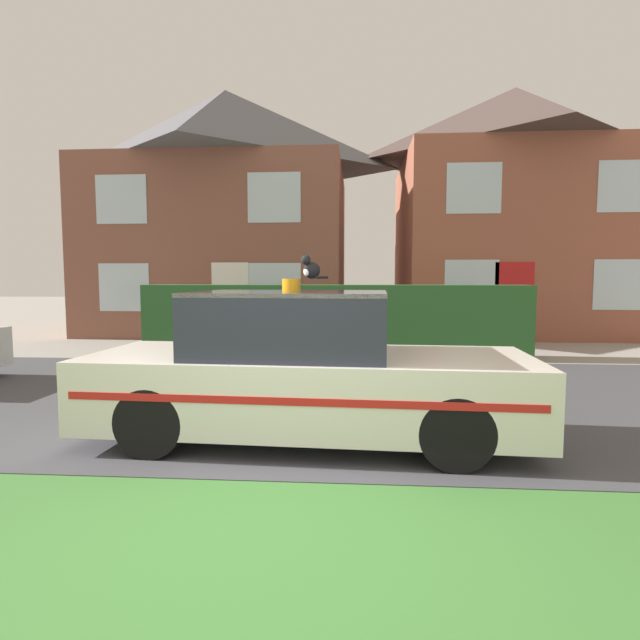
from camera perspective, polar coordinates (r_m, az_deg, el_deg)
ground_plane at (r=3.76m, az=-7.52°, el=-21.83°), size 80.00×80.00×0.00m
road_strip at (r=7.19m, az=-1.52°, el=-8.70°), size 28.00×6.00×0.01m
lawn_verge at (r=3.40m, az=-9.11°, el=-24.89°), size 28.00×2.16×0.01m
garden_hedge at (r=10.70m, az=1.57°, el=-0.09°), size 8.16×0.82×1.54m
police_car at (r=5.20m, az=-1.79°, el=-5.89°), size 4.56×1.83×1.67m
cat at (r=5.04m, az=-1.07°, el=5.89°), size 0.28×0.23×0.25m
house_left at (r=16.92m, az=-10.61°, el=12.34°), size 7.90×6.45×7.69m
house_right at (r=17.26m, az=21.13°, el=11.77°), size 7.23×6.35×7.59m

